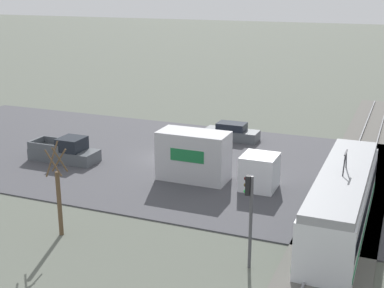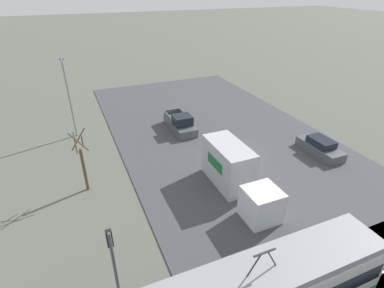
{
  "view_description": "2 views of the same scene",
  "coord_description": "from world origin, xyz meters",
  "px_view_note": "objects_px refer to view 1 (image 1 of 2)",
  "views": [
    {
      "loc": [
        36.06,
        17.06,
        13.23
      ],
      "look_at": [
        4.52,
        4.12,
        2.99
      ],
      "focal_mm": 50.0,
      "sensor_mm": 36.0,
      "label": 1
    },
    {
      "loc": [
        13.99,
        21.33,
        14.56
      ],
      "look_at": [
        5.94,
        2.41,
        3.44
      ],
      "focal_mm": 28.0,
      "sensor_mm": 36.0,
      "label": 2
    }
  ],
  "objects_px": {
    "box_truck": "(209,159)",
    "sedan_car_0": "(232,133)",
    "traffic_light_pole": "(249,209)",
    "pickup_truck": "(65,152)",
    "light_rail_tram": "(342,202)",
    "street_tree": "(59,194)"
  },
  "relations": [
    {
      "from": "light_rail_tram",
      "to": "sedan_car_0",
      "type": "height_order",
      "value": "light_rail_tram"
    },
    {
      "from": "box_truck",
      "to": "light_rail_tram",
      "type": "bearing_deg",
      "value": 65.5
    },
    {
      "from": "pickup_truck",
      "to": "traffic_light_pole",
      "type": "bearing_deg",
      "value": 60.07
    },
    {
      "from": "box_truck",
      "to": "pickup_truck",
      "type": "relative_size",
      "value": 1.53
    },
    {
      "from": "sedan_car_0",
      "to": "street_tree",
      "type": "bearing_deg",
      "value": 172.34
    },
    {
      "from": "light_rail_tram",
      "to": "box_truck",
      "type": "xyz_separation_m",
      "value": [
        -4.3,
        -9.43,
        -0.06
      ]
    },
    {
      "from": "box_truck",
      "to": "traffic_light_pole",
      "type": "distance_m",
      "value": 11.8
    },
    {
      "from": "traffic_light_pole",
      "to": "street_tree",
      "type": "bearing_deg",
      "value": -87.24
    },
    {
      "from": "box_truck",
      "to": "pickup_truck",
      "type": "distance_m",
      "value": 11.89
    },
    {
      "from": "box_truck",
      "to": "sedan_car_0",
      "type": "bearing_deg",
      "value": -170.24
    },
    {
      "from": "traffic_light_pole",
      "to": "street_tree",
      "type": "xyz_separation_m",
      "value": [
        0.5,
        -10.48,
        -0.71
      ]
    },
    {
      "from": "pickup_truck",
      "to": "sedan_car_0",
      "type": "xyz_separation_m",
      "value": [
        -10.45,
        10.06,
        -0.1
      ]
    },
    {
      "from": "sedan_car_0",
      "to": "light_rail_tram",
      "type": "bearing_deg",
      "value": -142.76
    },
    {
      "from": "pickup_truck",
      "to": "box_truck",
      "type": "bearing_deg",
      "value": 89.89
    },
    {
      "from": "traffic_light_pole",
      "to": "light_rail_tram",
      "type": "bearing_deg",
      "value": 148.49
    },
    {
      "from": "box_truck",
      "to": "traffic_light_pole",
      "type": "xyz_separation_m",
      "value": [
        10.16,
        5.83,
        1.42
      ]
    },
    {
      "from": "pickup_truck",
      "to": "traffic_light_pole",
      "type": "relative_size",
      "value": 1.15
    },
    {
      "from": "pickup_truck",
      "to": "street_tree",
      "type": "distance_m",
      "value": 12.99
    },
    {
      "from": "light_rail_tram",
      "to": "traffic_light_pole",
      "type": "height_order",
      "value": "traffic_light_pole"
    },
    {
      "from": "light_rail_tram",
      "to": "sedan_car_0",
      "type": "bearing_deg",
      "value": -142.76
    },
    {
      "from": "box_truck",
      "to": "street_tree",
      "type": "distance_m",
      "value": 11.65
    },
    {
      "from": "box_truck",
      "to": "sedan_car_0",
      "type": "distance_m",
      "value": 10.67
    }
  ]
}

